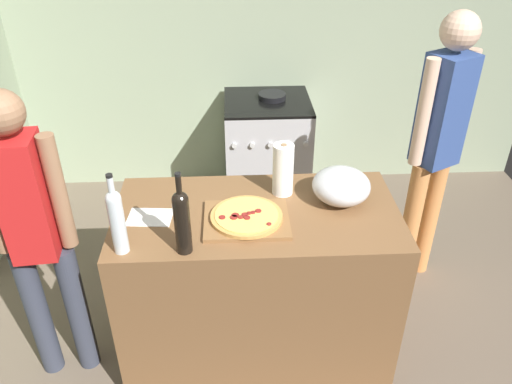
% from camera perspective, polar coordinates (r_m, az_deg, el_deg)
% --- Properties ---
extents(ground_plane, '(4.44, 3.21, 0.02)m').
position_cam_1_polar(ground_plane, '(3.51, 1.99, -9.46)').
color(ground_plane, '#6B5B4C').
extents(kitchen_wall_rear, '(4.44, 0.10, 2.60)m').
position_cam_1_polar(kitchen_wall_rear, '(4.10, 0.73, 17.82)').
color(kitchen_wall_rear, '#99A889').
rests_on(kitchen_wall_rear, ground_plane).
extents(counter, '(1.39, 0.71, 0.92)m').
position_cam_1_polar(counter, '(2.76, 0.11, -10.12)').
color(counter, brown).
rests_on(counter, ground_plane).
extents(cutting_board, '(0.40, 0.32, 0.02)m').
position_cam_1_polar(cutting_board, '(2.40, -1.06, -3.12)').
color(cutting_board, olive).
rests_on(cutting_board, counter).
extents(pizza, '(0.34, 0.34, 0.03)m').
position_cam_1_polar(pizza, '(2.39, -1.08, -2.72)').
color(pizza, tan).
rests_on(pizza, cutting_board).
extents(mixing_bowl, '(0.29, 0.29, 0.18)m').
position_cam_1_polar(mixing_bowl, '(2.54, 9.52, 0.67)').
color(mixing_bowl, '#B2B2B7').
rests_on(mixing_bowl, counter).
extents(paper_towel_roll, '(0.11, 0.11, 0.28)m').
position_cam_1_polar(paper_towel_roll, '(2.55, 3.04, 2.53)').
color(paper_towel_roll, white).
rests_on(paper_towel_roll, counter).
extents(wine_bottle_amber, '(0.07, 0.07, 0.39)m').
position_cam_1_polar(wine_bottle_amber, '(2.16, -8.29, -3.03)').
color(wine_bottle_amber, black).
rests_on(wine_bottle_amber, counter).
extents(wine_bottle_clear, '(0.07, 0.07, 0.38)m').
position_cam_1_polar(wine_bottle_clear, '(2.21, -15.32, -2.90)').
color(wine_bottle_clear, silver).
rests_on(wine_bottle_clear, counter).
extents(recipe_sheet, '(0.22, 0.17, 0.00)m').
position_cam_1_polar(recipe_sheet, '(2.49, -11.77, -2.78)').
color(recipe_sheet, white).
rests_on(recipe_sheet, counter).
extents(stove, '(0.64, 0.62, 0.91)m').
position_cam_1_polar(stove, '(4.04, 1.22, 4.46)').
color(stove, '#B7B7BC').
rests_on(stove, ground_plane).
extents(person_in_stripes, '(0.36, 0.22, 1.60)m').
position_cam_1_polar(person_in_stripes, '(2.57, -23.50, -4.10)').
color(person_in_stripes, '#383D4C').
rests_on(person_in_stripes, ground_plane).
extents(person_in_red, '(0.36, 0.28, 1.73)m').
position_cam_1_polar(person_in_red, '(3.15, 19.63, 5.63)').
color(person_in_red, '#D88C4C').
rests_on(person_in_red, ground_plane).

